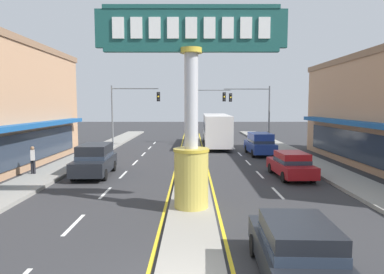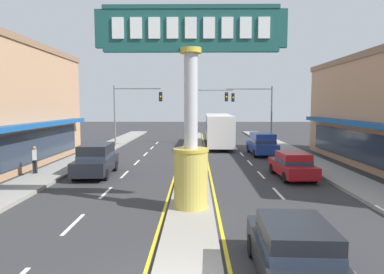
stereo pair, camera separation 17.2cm
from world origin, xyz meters
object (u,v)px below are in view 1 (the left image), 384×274
(traffic_light_median_far, at_px, (209,106))
(sedan_near_left_lane, at_px, (298,251))
(suv_far_left_oncoming, at_px, (96,159))
(traffic_light_left_side, at_px, (130,105))
(traffic_light_right_side, at_px, (253,105))
(bus_far_right_lane, at_px, (217,128))
(suv_near_right_lane, at_px, (261,144))
(sedan_mid_left_lane, at_px, (292,165))
(pedestrian_far_side, at_px, (34,158))
(district_sign, at_px, (192,112))

(traffic_light_median_far, relative_size, sedan_near_left_lane, 1.42)
(suv_far_left_oncoming, bearing_deg, sedan_near_left_lane, -56.13)
(traffic_light_left_side, distance_m, traffic_light_right_side, 12.31)
(bus_far_right_lane, bearing_deg, traffic_light_left_side, -169.75)
(traffic_light_median_far, distance_m, suv_near_right_lane, 10.01)
(traffic_light_median_far, bearing_deg, sedan_mid_left_lane, -77.06)
(sedan_near_left_lane, bearing_deg, traffic_light_right_side, 82.40)
(suv_far_left_oncoming, xyz_separation_m, pedestrian_far_side, (-3.60, -0.33, 0.13))
(district_sign, height_order, bus_far_right_lane, district_sign)
(traffic_light_left_side, height_order, traffic_light_right_side, same)
(sedan_mid_left_lane, bearing_deg, traffic_light_median_far, 102.94)
(sedan_mid_left_lane, xyz_separation_m, suv_far_left_oncoming, (-11.71, 0.63, 0.20))
(sedan_near_left_lane, bearing_deg, suv_near_right_lane, 81.10)
(traffic_light_left_side, bearing_deg, traffic_light_median_far, 24.64)
(traffic_light_right_side, relative_size, sedan_near_left_lane, 1.42)
(traffic_light_left_side, relative_size, traffic_light_right_side, 1.00)
(suv_far_left_oncoming, bearing_deg, pedestrian_far_side, -174.69)
(district_sign, bearing_deg, traffic_light_left_side, 106.78)
(bus_far_right_lane, distance_m, pedestrian_far_side, 19.55)
(traffic_light_right_side, bearing_deg, sedan_mid_left_lane, -91.08)
(sedan_near_left_lane, height_order, pedestrian_far_side, pedestrian_far_side)
(suv_near_right_lane, relative_size, suv_far_left_oncoming, 0.99)
(traffic_light_left_side, xyz_separation_m, traffic_light_median_far, (7.91, 3.63, -0.05))
(sedan_near_left_lane, distance_m, sedan_mid_left_lane, 12.34)
(traffic_light_right_side, distance_m, suv_near_right_lane, 6.65)
(traffic_light_right_side, height_order, bus_far_right_lane, traffic_light_right_side)
(suv_near_right_lane, xyz_separation_m, bus_far_right_lane, (-3.30, 6.50, 0.88))
(traffic_light_right_side, distance_m, pedestrian_far_side, 21.65)
(suv_near_right_lane, relative_size, sedan_mid_left_lane, 1.06)
(sedan_mid_left_lane, xyz_separation_m, pedestrian_far_side, (-15.31, 0.30, 0.32))
(traffic_light_right_side, relative_size, pedestrian_far_side, 3.76)
(district_sign, bearing_deg, sedan_mid_left_lane, 46.77)
(district_sign, distance_m, traffic_light_median_far, 24.06)
(traffic_light_right_side, bearing_deg, pedestrian_far_side, -136.71)
(bus_far_right_lane, xyz_separation_m, sedan_near_left_lane, (-0.00, -27.59, -1.08))
(bus_far_right_lane, xyz_separation_m, sedan_mid_left_lane, (3.30, -15.70, -1.08))
(traffic_light_left_side, height_order, pedestrian_far_side, traffic_light_left_side)
(suv_near_right_lane, bearing_deg, pedestrian_far_side, -149.81)
(pedestrian_far_side, bearing_deg, sedan_mid_left_lane, -1.12)
(sedan_mid_left_lane, bearing_deg, district_sign, -133.23)
(sedan_mid_left_lane, bearing_deg, suv_near_right_lane, 90.00)
(district_sign, relative_size, pedestrian_far_side, 4.83)
(traffic_light_right_side, bearing_deg, traffic_light_median_far, 147.57)
(traffic_light_median_far, xyz_separation_m, suv_far_left_oncoming, (-7.63, -17.13, -3.21))
(traffic_light_right_side, xyz_separation_m, pedestrian_far_side, (-15.59, -14.69, -3.14))
(traffic_light_median_far, bearing_deg, pedestrian_far_side, -122.74)
(district_sign, relative_size, sedan_mid_left_lane, 1.82)
(traffic_light_right_side, relative_size, bus_far_right_lane, 0.55)
(traffic_light_left_side, height_order, bus_far_right_lane, traffic_light_left_side)
(traffic_light_median_far, relative_size, pedestrian_far_side, 3.76)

